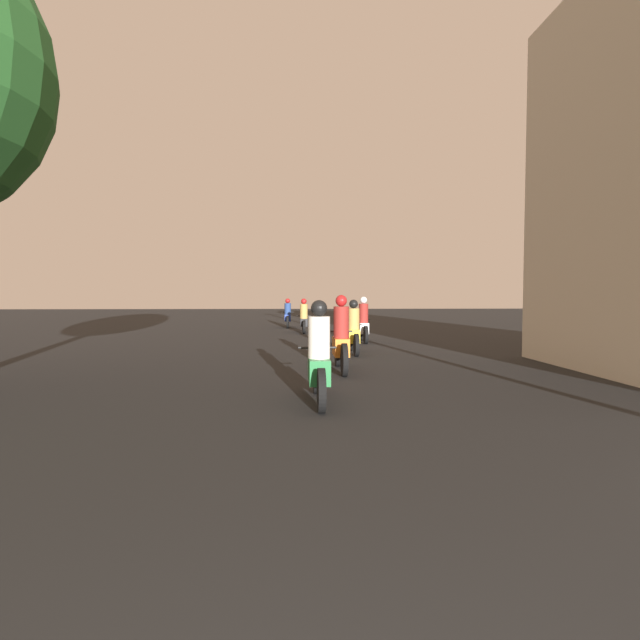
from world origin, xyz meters
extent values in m
cylinder|color=black|center=(0.23, 7.66, 0.30)|extent=(0.10, 0.61, 0.61)
cylinder|color=black|center=(0.23, 6.31, 0.30)|extent=(0.10, 0.61, 0.61)
cube|color=#1E6B33|center=(0.23, 6.98, 0.49)|extent=(0.30, 0.87, 0.37)
cylinder|color=black|center=(0.23, 7.42, 0.77)|extent=(0.60, 0.04, 0.04)
cylinder|color=silver|center=(0.23, 6.90, 0.97)|extent=(0.32, 0.32, 0.61)
sphere|color=black|center=(0.23, 6.90, 1.40)|extent=(0.24, 0.24, 0.24)
cylinder|color=black|center=(0.86, 10.74, 0.33)|extent=(0.10, 0.65, 0.65)
cylinder|color=black|center=(0.86, 9.31, 0.33)|extent=(0.10, 0.65, 0.65)
cube|color=orange|center=(0.86, 10.02, 0.52)|extent=(0.30, 0.80, 0.38)
cylinder|color=black|center=(0.86, 10.49, 0.80)|extent=(0.60, 0.04, 0.04)
cylinder|color=maroon|center=(0.86, 9.94, 1.03)|extent=(0.32, 0.32, 0.66)
sphere|color=#A51919|center=(0.86, 9.94, 1.48)|extent=(0.24, 0.24, 0.24)
cylinder|color=black|center=(1.51, 13.89, 0.30)|extent=(0.10, 0.60, 0.60)
cylinder|color=black|center=(1.51, 12.50, 0.30)|extent=(0.10, 0.60, 0.60)
cube|color=gold|center=(1.51, 13.19, 0.48)|extent=(0.30, 0.72, 0.37)
cylinder|color=black|center=(1.51, 13.64, 0.77)|extent=(0.60, 0.04, 0.04)
cylinder|color=#B28E47|center=(1.51, 13.12, 0.95)|extent=(0.32, 0.32, 0.57)
sphere|color=black|center=(1.51, 13.12, 1.36)|extent=(0.24, 0.24, 0.24)
cylinder|color=black|center=(2.25, 17.15, 0.30)|extent=(0.10, 0.60, 0.60)
cylinder|color=black|center=(2.25, 15.87, 0.30)|extent=(0.10, 0.60, 0.60)
cube|color=silver|center=(2.25, 16.51, 0.48)|extent=(0.30, 0.76, 0.37)
cylinder|color=black|center=(2.25, 16.92, 0.76)|extent=(0.60, 0.04, 0.04)
cylinder|color=maroon|center=(2.25, 16.43, 0.99)|extent=(0.32, 0.32, 0.65)
sphere|color=silver|center=(2.25, 16.43, 1.43)|extent=(0.24, 0.24, 0.24)
cylinder|color=black|center=(0.33, 21.74, 0.28)|extent=(0.10, 0.57, 0.57)
cylinder|color=black|center=(0.33, 20.30, 0.28)|extent=(0.10, 0.57, 0.57)
cube|color=black|center=(0.33, 21.02, 0.45)|extent=(0.30, 0.93, 0.32)
cylinder|color=black|center=(0.33, 21.49, 0.71)|extent=(0.60, 0.04, 0.04)
cylinder|color=#B28E47|center=(0.33, 20.93, 0.92)|extent=(0.32, 0.32, 0.62)
sphere|color=#A51919|center=(0.33, 20.93, 1.35)|extent=(0.24, 0.24, 0.24)
cylinder|color=black|center=(-0.39, 25.35, 0.31)|extent=(0.10, 0.62, 0.62)
cylinder|color=black|center=(-0.39, 23.90, 0.31)|extent=(0.10, 0.62, 0.62)
cube|color=#1E389E|center=(-0.39, 24.62, 0.48)|extent=(0.30, 0.91, 0.34)
cylinder|color=black|center=(-0.39, 25.09, 0.75)|extent=(0.60, 0.04, 0.04)
cylinder|color=navy|center=(-0.39, 24.53, 0.93)|extent=(0.32, 0.32, 0.56)
sphere|color=#A51919|center=(-0.39, 24.53, 1.33)|extent=(0.24, 0.24, 0.24)
camera|label=1|loc=(-0.15, -0.36, 1.58)|focal=28.00mm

